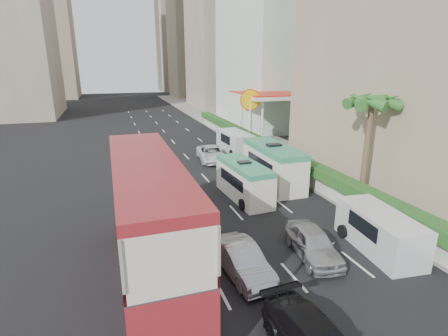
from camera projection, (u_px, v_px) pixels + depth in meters
name	position (u px, v px, depth m)	size (l,w,h in m)	color
ground_plane	(280.00, 252.00, 16.61)	(200.00, 200.00, 0.00)	black
double_decker_bus	(149.00, 221.00, 14.08)	(2.50, 11.00, 5.06)	maroon
car_silver_lane_a	(241.00, 274.00, 14.93)	(1.41, 4.04, 1.33)	#ABAEB2
car_silver_lane_b	(312.00, 256.00, 16.27)	(1.62, 4.02, 1.37)	#ABAEB2
van_asset	(211.00, 161.00, 32.30)	(2.23, 4.83, 1.34)	silver
minibus_near	(244.00, 181.00, 23.03)	(1.81, 5.44, 2.41)	silver
minibus_far	(273.00, 165.00, 25.64)	(2.19, 6.56, 2.91)	silver
panel_van_near	(379.00, 231.00, 16.66)	(1.89, 4.73, 1.89)	silver
panel_van_far	(235.00, 142.00, 34.87)	(2.11, 5.27, 2.11)	silver
sidewalk	(252.00, 137.00, 42.03)	(6.00, 120.00, 0.18)	#99968C
kerb_wall	(271.00, 157.00, 31.02)	(0.30, 44.00, 1.00)	silver
hedge	(271.00, 147.00, 30.77)	(1.10, 44.00, 0.70)	#2D6626
palm_tree	(366.00, 152.00, 21.63)	(0.36, 0.36, 6.40)	brown
shell_station	(267.00, 117.00, 39.75)	(6.50, 8.00, 5.50)	silver
tower_far_a	(197.00, 9.00, 89.98)	(14.00, 14.00, 44.00)	tan
tower_far_b	(180.00, 26.00, 110.56)	(14.00, 14.00, 40.00)	tan
tower_left_b	(34.00, 2.00, 85.24)	(16.00, 16.00, 46.00)	tan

